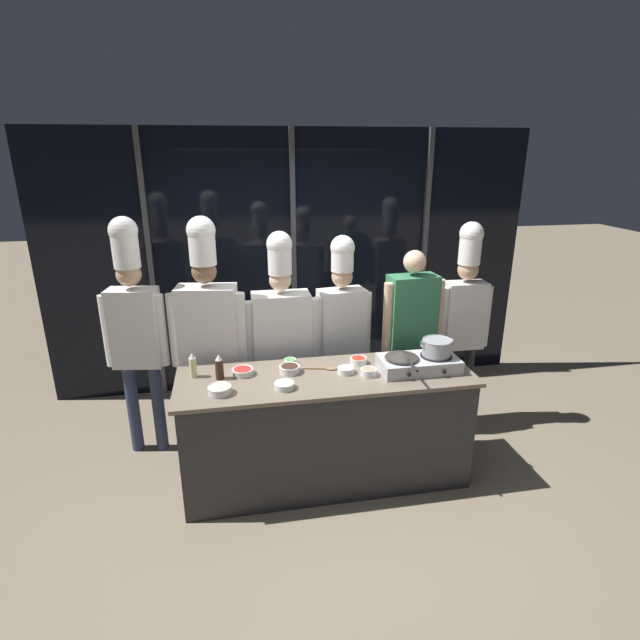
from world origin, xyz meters
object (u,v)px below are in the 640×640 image
Objects in this scene: prep_bowl_chili_flakes at (358,360)px; prep_bowl_bell_pepper at (243,371)px; squeeze_bottle_soy at (219,367)px; chef_sous at (208,326)px; chef_line at (282,331)px; person_guest at (411,325)px; portable_stove at (419,364)px; chef_pastry at (342,322)px; prep_bowl_mushrooms at (368,371)px; chef_apprentice at (464,309)px; prep_bowl_noodles at (284,385)px; frying_pan at (402,355)px; chef_head at (135,321)px; prep_bowl_soy_glaze at (290,369)px; prep_bowl_scallions at (290,361)px; prep_bowl_garlic at (346,370)px; squeeze_bottle_oil at (193,365)px; prep_bowl_chicken at (220,389)px; stock_pot at (437,347)px; serving_spoon_slotted at (327,368)px.

prep_bowl_bell_pepper is at bearing -177.81° from prep_bowl_chili_flakes.
chef_sous is (-0.08, 0.50, 0.15)m from squeeze_bottle_soy.
person_guest is (1.15, 0.02, -0.03)m from chef_line.
chef_pastry is (-0.44, 0.72, 0.11)m from portable_stove.
chef_apprentice reaches higher than prep_bowl_mushrooms.
prep_bowl_mushrooms is at bearing -7.68° from squeeze_bottle_soy.
chef_pastry reaches higher than prep_bowl_noodles.
frying_pan is 2.14m from chef_head.
prep_bowl_soy_glaze is at bearing 1.33° from squeeze_bottle_soy.
chef_apprentice is at bearing -179.54° from person_guest.
frying_pan is at bearing 41.49° from chef_apprentice.
person_guest reaches higher than prep_bowl_mushrooms.
portable_stove is 0.29× the size of chef_sous.
prep_bowl_bell_pepper is (-0.37, -0.12, 0.00)m from prep_bowl_scallions.
chef_pastry is at bearing 112.34° from frying_pan.
portable_stove is 1.00m from chef_apprentice.
squeeze_bottle_soy is 1.50× the size of prep_bowl_garlic.
squeeze_bottle_oil is 0.10× the size of chef_line.
chef_line is 0.99× the size of chef_apprentice.
squeeze_bottle_soy is 0.98× the size of squeeze_bottle_oil.
chef_pastry is 0.62m from person_guest.
prep_bowl_chili_flakes reaches higher than prep_bowl_garlic.
chef_head is at bearing 128.36° from prep_bowl_chicken.
stock_pot is 0.90m from chef_apprentice.
chef_apprentice reaches higher than serving_spoon_slotted.
frying_pan reaches higher than prep_bowl_soy_glaze.
prep_bowl_noodles is 1.04m from chef_pastry.
person_guest is (1.66, 0.53, 0.03)m from squeeze_bottle_soy.
portable_stove is 0.70m from serving_spoon_slotted.
chef_line is (1.17, -0.08, -0.14)m from chef_head.
portable_stove is at bearing -6.56° from squeeze_bottle_oil.
squeeze_bottle_oil is at bearing 14.15° from chef_pastry.
chef_sous is (-1.17, 0.64, 0.21)m from prep_bowl_mushrooms.
chef_sous is at bearing 159.84° from stock_pot.
person_guest is at bearing 24.99° from prep_bowl_chicken.
chef_head reaches higher than prep_bowl_chicken.
portable_stove is 0.98m from prep_bowl_soy_glaze.
prep_bowl_mushrooms is at bearing -177.99° from stock_pot.
serving_spoon_slotted is 1.01m from person_guest.
squeeze_bottle_oil reaches higher than squeeze_bottle_soy.
prep_bowl_noodles is at bearing -45.55° from prep_bowl_bell_pepper.
serving_spoon_slotted is 0.16× the size of person_guest.
prep_bowl_mushrooms is 0.75m from chef_pastry.
squeeze_bottle_soy is at bearing 107.26° from chef_sous.
squeeze_bottle_oil is 0.84m from chef_line.
prep_bowl_soy_glaze reaches higher than prep_bowl_scallions.
chef_line reaches higher than person_guest.
chef_apprentice is at bearing 27.56° from prep_bowl_garlic.
prep_bowl_noodles is (0.64, -0.31, -0.07)m from squeeze_bottle_oil.
prep_bowl_chili_flakes is at bearing 2.19° from prep_bowl_bell_pepper.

